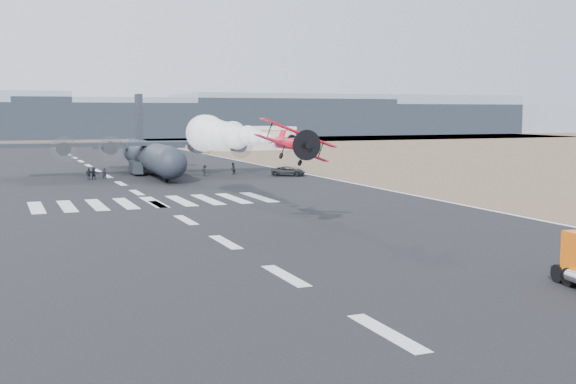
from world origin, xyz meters
TOP-DOWN VIEW (x-y plane):
  - ground at (0.00, 0.00)m, footprint 500.00×500.00m
  - scrub_far at (0.00, 230.00)m, footprint 500.00×80.00m
  - runway_markings at (0.00, 60.00)m, footprint 60.00×260.00m
  - ridge_seg_d at (0.00, 260.00)m, footprint 150.00×50.00m
  - ridge_seg_e at (65.00, 260.00)m, footprint 150.00×50.00m
  - ridge_seg_f at (130.00, 260.00)m, footprint 150.00×50.00m
  - ridge_seg_g at (195.00, 260.00)m, footprint 150.00×50.00m
  - hangar_right at (46.00, 150.00)m, footprint 20.50×12.50m
  - aerobatic_biplane at (6.43, 26.31)m, footprint 6.32×5.96m
  - smoke_trail at (6.24, 47.92)m, footprint 4.20×25.77m
  - transport_aircraft at (6.82, 84.73)m, footprint 43.96×36.21m
  - support_vehicle at (25.59, 74.21)m, footprint 5.67×4.65m
  - crew_a at (9.09, 81.50)m, footprint 0.87×0.83m
  - crew_b at (18.52, 79.83)m, footprint 1.06×0.97m
  - crew_c at (13.72, 78.75)m, footprint 1.06×1.18m
  - crew_d at (-3.37, 78.51)m, footprint 1.13×0.82m
  - crew_e at (7.61, 79.83)m, footprint 0.90×0.80m
  - crew_f at (-2.62, 79.42)m, footprint 1.71×1.17m
  - crew_g at (-1.26, 78.49)m, footprint 0.63×0.53m
  - crew_h at (7.56, 75.62)m, footprint 0.87×1.02m

SIDE VIEW (x-z plane):
  - ground at x=0.00m, z-range 0.00..0.00m
  - scrub_far at x=0.00m, z-range 0.00..0.00m
  - runway_markings at x=0.00m, z-range 0.00..0.01m
  - support_vehicle at x=25.59m, z-range 0.00..1.44m
  - crew_e at x=7.61m, z-range 0.00..1.56m
  - crew_g at x=-1.26m, z-range 0.00..1.69m
  - crew_c at x=13.72m, z-range 0.00..1.69m
  - crew_d at x=-3.37m, z-range 0.00..1.74m
  - crew_f at x=-2.62m, z-range 0.00..1.77m
  - crew_h at x=7.56m, z-range 0.00..1.79m
  - crew_a at x=9.09m, z-range 0.00..1.85m
  - crew_b at x=18.52m, z-range 0.00..1.86m
  - hangar_right at x=46.00m, z-range 0.06..5.96m
  - transport_aircraft at x=6.82m, z-range -3.08..9.63m
  - ridge_seg_d at x=0.00m, z-range 0.00..13.00m
  - ridge_seg_g at x=195.00m, z-range 0.00..13.00m
  - aerobatic_biplane at x=6.43m, z-range 5.39..9.07m
  - smoke_trail at x=6.24m, z-range 5.29..9.49m
  - ridge_seg_e at x=65.00m, z-range 0.00..15.00m
  - ridge_seg_f at x=130.00m, z-range 0.00..17.00m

